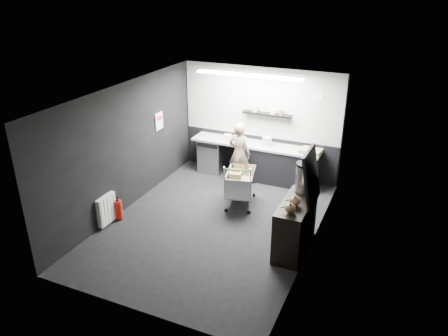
% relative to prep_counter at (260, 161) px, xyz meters
% --- Properties ---
extents(floor, '(5.50, 5.50, 0.00)m').
position_rel_prep_counter_xyz_m(floor, '(-0.14, -2.42, -0.46)').
color(floor, black).
rests_on(floor, ground).
extents(ceiling, '(5.50, 5.50, 0.00)m').
position_rel_prep_counter_xyz_m(ceiling, '(-0.14, -2.42, 2.24)').
color(ceiling, silver).
rests_on(ceiling, wall_back).
extents(wall_back, '(5.50, 0.00, 5.50)m').
position_rel_prep_counter_xyz_m(wall_back, '(-0.14, 0.33, 0.89)').
color(wall_back, black).
rests_on(wall_back, floor).
extents(wall_front, '(5.50, 0.00, 5.50)m').
position_rel_prep_counter_xyz_m(wall_front, '(-0.14, -5.17, 0.89)').
color(wall_front, black).
rests_on(wall_front, floor).
extents(wall_left, '(0.00, 5.50, 5.50)m').
position_rel_prep_counter_xyz_m(wall_left, '(-2.14, -2.42, 0.89)').
color(wall_left, black).
rests_on(wall_left, floor).
extents(wall_right, '(0.00, 5.50, 5.50)m').
position_rel_prep_counter_xyz_m(wall_right, '(1.86, -2.42, 0.89)').
color(wall_right, black).
rests_on(wall_right, floor).
extents(kitchen_wall_panel, '(3.95, 0.02, 1.70)m').
position_rel_prep_counter_xyz_m(kitchen_wall_panel, '(-0.14, 0.31, 1.39)').
color(kitchen_wall_panel, '#BBBBB6').
rests_on(kitchen_wall_panel, wall_back).
extents(dado_panel, '(3.95, 0.02, 1.00)m').
position_rel_prep_counter_xyz_m(dado_panel, '(-0.14, 0.31, 0.04)').
color(dado_panel, black).
rests_on(dado_panel, wall_back).
extents(floating_shelf, '(1.20, 0.22, 0.04)m').
position_rel_prep_counter_xyz_m(floating_shelf, '(0.06, 0.20, 1.16)').
color(floating_shelf, black).
rests_on(floating_shelf, wall_back).
extents(wall_clock, '(0.20, 0.03, 0.20)m').
position_rel_prep_counter_xyz_m(wall_clock, '(1.26, 0.30, 1.69)').
color(wall_clock, white).
rests_on(wall_clock, wall_back).
extents(poster, '(0.02, 0.30, 0.40)m').
position_rel_prep_counter_xyz_m(poster, '(-2.12, -1.12, 1.09)').
color(poster, white).
rests_on(poster, wall_left).
extents(poster_red_band, '(0.02, 0.22, 0.10)m').
position_rel_prep_counter_xyz_m(poster_red_band, '(-2.11, -1.12, 1.16)').
color(poster_red_band, red).
rests_on(poster_red_band, poster).
extents(radiator, '(0.10, 0.50, 0.60)m').
position_rel_prep_counter_xyz_m(radiator, '(-2.08, -3.32, -0.11)').
color(radiator, white).
rests_on(radiator, wall_left).
extents(ceiling_strip, '(2.40, 0.20, 0.04)m').
position_rel_prep_counter_xyz_m(ceiling_strip, '(-0.14, -0.57, 2.21)').
color(ceiling_strip, white).
rests_on(ceiling_strip, ceiling).
extents(prep_counter, '(3.20, 0.61, 0.90)m').
position_rel_prep_counter_xyz_m(prep_counter, '(0.00, 0.00, 0.00)').
color(prep_counter, black).
rests_on(prep_counter, floor).
extents(person, '(0.60, 0.43, 1.54)m').
position_rel_prep_counter_xyz_m(person, '(-0.37, -0.45, 0.31)').
color(person, '#BCAB95').
rests_on(person, floor).
extents(shopping_cart, '(0.78, 1.08, 1.06)m').
position_rel_prep_counter_xyz_m(shopping_cart, '(0.05, -1.43, 0.05)').
color(shopping_cart, silver).
rests_on(shopping_cart, floor).
extents(sideboard, '(0.56, 1.31, 1.96)m').
position_rel_prep_counter_xyz_m(sideboard, '(1.61, -2.59, 0.16)').
color(sideboard, black).
rests_on(sideboard, floor).
extents(fire_extinguisher, '(0.16, 0.16, 0.52)m').
position_rel_prep_counter_xyz_m(fire_extinguisher, '(-1.99, -3.06, -0.21)').
color(fire_extinguisher, '#B8160C').
rests_on(fire_extinguisher, floor).
extents(cardboard_box, '(0.50, 0.40, 0.09)m').
position_rel_prep_counter_xyz_m(cardboard_box, '(1.24, -0.05, 0.49)').
color(cardboard_box, '#A18A55').
rests_on(cardboard_box, prep_counter).
extents(pink_tub, '(0.22, 0.22, 0.22)m').
position_rel_prep_counter_xyz_m(pink_tub, '(0.16, 0.00, 0.55)').
color(pink_tub, beige).
rests_on(pink_tub, prep_counter).
extents(white_container, '(0.20, 0.17, 0.15)m').
position_rel_prep_counter_xyz_m(white_container, '(-0.85, -0.05, 0.52)').
color(white_container, white).
rests_on(white_container, prep_counter).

